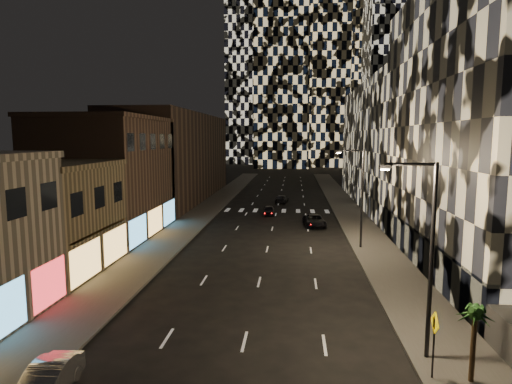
% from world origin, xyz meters
% --- Properties ---
extents(sidewalk_left, '(4.00, 120.00, 0.15)m').
position_xyz_m(sidewalk_left, '(-10.00, 50.00, 0.07)').
color(sidewalk_left, '#47443F').
rests_on(sidewalk_left, ground).
extents(sidewalk_right, '(4.00, 120.00, 0.15)m').
position_xyz_m(sidewalk_right, '(10.00, 50.00, 0.07)').
color(sidewalk_right, '#47443F').
rests_on(sidewalk_right, ground).
extents(curb_left, '(0.20, 120.00, 0.15)m').
position_xyz_m(curb_left, '(-7.90, 50.00, 0.07)').
color(curb_left, '#4C4C47').
rests_on(curb_left, ground).
extents(curb_right, '(0.20, 120.00, 0.15)m').
position_xyz_m(curb_right, '(7.90, 50.00, 0.07)').
color(curb_right, '#4C4C47').
rests_on(curb_right, ground).
extents(retail_tan, '(10.00, 10.00, 8.00)m').
position_xyz_m(retail_tan, '(-17.00, 21.00, 4.00)').
color(retail_tan, '#756446').
rests_on(retail_tan, ground).
extents(retail_brown, '(10.00, 15.00, 12.00)m').
position_xyz_m(retail_brown, '(-17.00, 33.50, 6.00)').
color(retail_brown, '#4E382C').
rests_on(retail_brown, ground).
extents(retail_filler_left, '(10.00, 40.00, 14.00)m').
position_xyz_m(retail_filler_left, '(-17.00, 60.00, 7.00)').
color(retail_filler_left, '#4E382C').
rests_on(retail_filler_left, ground).
extents(midrise_base, '(0.60, 25.00, 3.00)m').
position_xyz_m(midrise_base, '(12.30, 24.50, 1.50)').
color(midrise_base, '#383838').
rests_on(midrise_base, ground).
extents(midrise_filler_right, '(16.00, 40.00, 18.00)m').
position_xyz_m(midrise_filler_right, '(20.00, 57.00, 9.00)').
color(midrise_filler_right, '#232326').
rests_on(midrise_filler_right, ground).
extents(tower_right_mid, '(20.00, 20.00, 100.00)m').
position_xyz_m(tower_right_mid, '(35.00, 135.00, 50.00)').
color(tower_right_mid, black).
rests_on(tower_right_mid, ground).
extents(tower_left_back, '(24.00, 24.00, 120.00)m').
position_xyz_m(tower_left_back, '(-12.00, 165.00, 60.00)').
color(tower_left_back, black).
rests_on(tower_left_back, ground).
extents(tower_center_low, '(18.00, 18.00, 95.00)m').
position_xyz_m(tower_center_low, '(-2.00, 140.00, 47.50)').
color(tower_center_low, black).
rests_on(tower_center_low, ground).
extents(streetlight_near, '(2.55, 0.25, 9.00)m').
position_xyz_m(streetlight_near, '(8.35, 10.00, 5.35)').
color(streetlight_near, black).
rests_on(streetlight_near, sidewalk_right).
extents(streetlight_far, '(2.55, 0.25, 9.00)m').
position_xyz_m(streetlight_far, '(8.35, 30.00, 5.35)').
color(streetlight_far, black).
rests_on(streetlight_far, sidewalk_right).
extents(car_silver_parked, '(1.74, 4.18, 1.35)m').
position_xyz_m(car_silver_parked, '(-7.20, 5.60, 0.67)').
color(car_silver_parked, '#97989C').
rests_on(car_silver_parked, ground).
extents(car_dark_midlane, '(1.62, 3.67, 1.23)m').
position_xyz_m(car_dark_midlane, '(-0.88, 46.46, 0.61)').
color(car_dark_midlane, black).
rests_on(car_dark_midlane, ground).
extents(car_dark_oncoming, '(2.19, 4.41, 1.23)m').
position_xyz_m(car_dark_oncoming, '(0.50, 57.30, 0.62)').
color(car_dark_oncoming, black).
rests_on(car_dark_oncoming, ground).
extents(car_dark_rightlane, '(2.76, 5.10, 1.36)m').
position_xyz_m(car_dark_rightlane, '(4.80, 39.58, 0.68)').
color(car_dark_rightlane, black).
rests_on(car_dark_rightlane, ground).
extents(ped_sign, '(0.08, 0.96, 2.90)m').
position_xyz_m(ped_sign, '(8.30, 8.23, 2.14)').
color(ped_sign, black).
rests_on(ped_sign, sidewalk_right).
extents(palm_tree, '(1.68, 1.64, 3.29)m').
position_xyz_m(palm_tree, '(9.83, 8.10, 2.86)').
color(palm_tree, '#47331E').
rests_on(palm_tree, sidewalk_right).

